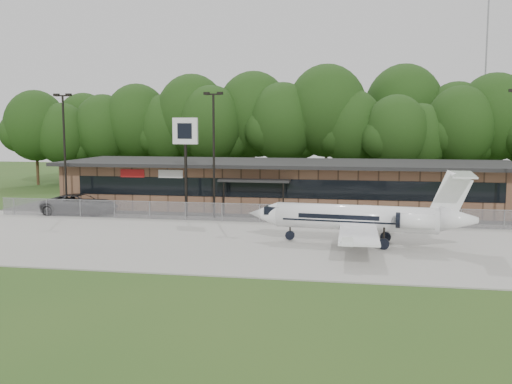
% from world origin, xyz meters
% --- Properties ---
extents(ground, '(160.00, 160.00, 0.00)m').
position_xyz_m(ground, '(0.00, 0.00, 0.00)').
color(ground, '#2A4E1B').
rests_on(ground, ground).
extents(apron, '(64.00, 18.00, 0.08)m').
position_xyz_m(apron, '(0.00, 8.00, 0.04)').
color(apron, '#9E9B93').
rests_on(apron, ground).
extents(parking_lot, '(50.00, 9.00, 0.06)m').
position_xyz_m(parking_lot, '(0.00, 19.50, 0.03)').
color(parking_lot, '#383835').
rests_on(parking_lot, ground).
extents(terminal, '(41.00, 11.65, 4.30)m').
position_xyz_m(terminal, '(-0.00, 23.94, 2.18)').
color(terminal, brown).
rests_on(terminal, ground).
extents(fence, '(46.00, 0.04, 1.52)m').
position_xyz_m(fence, '(0.00, 15.00, 0.78)').
color(fence, gray).
rests_on(fence, ground).
extents(treeline, '(72.00, 12.00, 15.00)m').
position_xyz_m(treeline, '(0.00, 42.00, 7.50)').
color(treeline, '#1B3310').
rests_on(treeline, ground).
extents(radio_mast, '(0.20, 0.20, 25.00)m').
position_xyz_m(radio_mast, '(22.00, 48.00, 12.50)').
color(radio_mast, gray).
rests_on(radio_mast, ground).
extents(light_pole_left, '(1.55, 0.30, 10.23)m').
position_xyz_m(light_pole_left, '(-18.00, 16.50, 5.98)').
color(light_pole_left, black).
rests_on(light_pole_left, ground).
extents(light_pole_mid, '(1.55, 0.30, 10.23)m').
position_xyz_m(light_pole_mid, '(-5.00, 16.50, 5.98)').
color(light_pole_mid, black).
rests_on(light_pole_mid, ground).
extents(business_jet, '(14.43, 12.88, 4.85)m').
position_xyz_m(business_jet, '(6.91, 7.86, 1.74)').
color(business_jet, white).
rests_on(business_jet, ground).
extents(suv, '(6.51, 3.26, 1.77)m').
position_xyz_m(suv, '(-16.80, 16.54, 0.88)').
color(suv, '#333336').
rests_on(suv, ground).
extents(pole_sign, '(2.16, 0.47, 8.20)m').
position_xyz_m(pole_sign, '(-7.47, 16.80, 6.27)').
color(pole_sign, black).
rests_on(pole_sign, ground).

